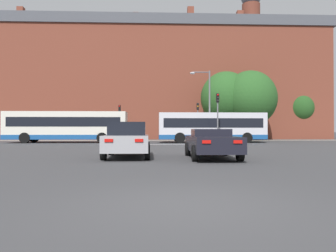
% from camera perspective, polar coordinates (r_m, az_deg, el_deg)
% --- Properties ---
extents(ground_plane, '(400.00, 400.00, 0.00)m').
position_cam_1_polar(ground_plane, '(5.48, 2.77, -13.59)').
color(ground_plane, '#3D3D3F').
extents(stop_line_strip, '(7.33, 0.30, 0.01)m').
position_cam_1_polar(stop_line_strip, '(28.01, -1.39, -3.23)').
color(stop_line_strip, silver).
rests_on(stop_line_strip, ground_plane).
extents(far_pavement, '(68.15, 2.50, 0.01)m').
position_cam_1_polar(far_pavement, '(39.58, -1.67, -2.50)').
color(far_pavement, gray).
rests_on(far_pavement, ground_plane).
extents(brick_civic_building, '(48.00, 11.78, 22.98)m').
position_cam_1_polar(brick_civic_building, '(49.39, -1.43, 7.74)').
color(brick_civic_building, brown).
rests_on(brick_civic_building, ground_plane).
extents(car_saloon_left, '(2.07, 4.55, 1.58)m').
position_cam_1_polar(car_saloon_left, '(14.84, -7.05, -2.38)').
color(car_saloon_left, '#9E9EA3').
rests_on(car_saloon_left, ground_plane).
extents(car_roadster_right, '(2.01, 4.74, 1.27)m').
position_cam_1_polar(car_roadster_right, '(14.35, 7.54, -2.92)').
color(car_roadster_right, black).
rests_on(car_roadster_right, ground_plane).
extents(bus_crossing_lead, '(10.42, 2.68, 2.92)m').
position_cam_1_polar(bus_crossing_lead, '(32.64, 7.58, -0.14)').
color(bus_crossing_lead, silver).
rests_on(bus_crossing_lead, ground_plane).
extents(bus_crossing_trailing, '(11.60, 2.70, 3.02)m').
position_cam_1_polar(bus_crossing_trailing, '(33.45, -17.18, -0.03)').
color(bus_crossing_trailing, silver).
rests_on(bus_crossing_trailing, ground_plane).
extents(traffic_light_far_left, '(0.26, 0.31, 4.18)m').
position_cam_1_polar(traffic_light_far_left, '(38.76, -8.45, 1.62)').
color(traffic_light_far_left, slate).
rests_on(traffic_light_far_left, ground_plane).
extents(traffic_light_near_right, '(0.26, 0.31, 4.48)m').
position_cam_1_polar(traffic_light_near_right, '(29.23, 8.65, 2.74)').
color(traffic_light_near_right, slate).
rests_on(traffic_light_near_right, ground_plane).
extents(traffic_light_far_right, '(0.26, 0.31, 4.46)m').
position_cam_1_polar(traffic_light_far_right, '(39.02, 5.20, 1.85)').
color(traffic_light_far_right, slate).
rests_on(traffic_light_far_right, ground_plane).
extents(street_lamp_junction, '(2.03, 0.36, 7.11)m').
position_cam_1_polar(street_lamp_junction, '(32.60, 6.66, 4.75)').
color(street_lamp_junction, slate).
rests_on(street_lamp_junction, ground_plane).
extents(pedestrian_waiting, '(0.30, 0.44, 1.83)m').
position_cam_1_polar(pedestrian_waiting, '(40.55, 12.65, -0.91)').
color(pedestrian_waiting, '#333851').
rests_on(pedestrian_waiting, ground_plane).
extents(tree_by_building, '(3.92, 3.92, 6.37)m').
position_cam_1_polar(tree_by_building, '(48.87, 21.95, 2.92)').
color(tree_by_building, '#4C3823').
rests_on(tree_by_building, ground_plane).
extents(tree_kerbside, '(6.23, 6.23, 8.48)m').
position_cam_1_polar(tree_kerbside, '(41.18, 10.06, 4.83)').
color(tree_kerbside, '#4C3823').
rests_on(tree_kerbside, ground_plane).
extents(tree_distant, '(6.37, 6.37, 8.40)m').
position_cam_1_polar(tree_distant, '(40.68, 14.11, 4.67)').
color(tree_distant, '#4C3823').
rests_on(tree_distant, ground_plane).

